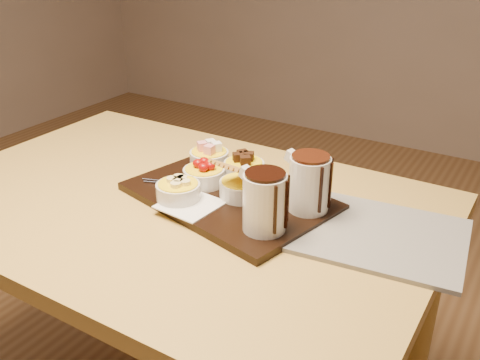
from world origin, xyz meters
The scene contains 12 objects.
dining_table centered at (0.00, 0.00, 0.65)m, with size 1.20×0.80×0.75m.
serving_board centered at (0.11, 0.06, 0.76)m, with size 0.46×0.30×0.02m, color black.
napkin centered at (0.07, -0.03, 0.77)m, with size 0.12×0.12×0.00m, color white.
bowl_marshmallows centered at (-0.02, 0.17, 0.79)m, with size 0.10×0.10×0.04m, color beige.
bowl_cake centered at (0.09, 0.16, 0.79)m, with size 0.10×0.10×0.04m, color beige.
bowl_strawberries centered at (0.03, 0.08, 0.79)m, with size 0.10×0.10×0.04m, color beige.
bowl_biscotti centered at (0.14, 0.07, 0.79)m, with size 0.10×0.10×0.04m, color beige.
bowl_bananas centered at (0.03, -0.02, 0.79)m, with size 0.10×0.10×0.04m, color beige.
pitcher_dark_chocolate centered at (0.26, -0.03, 0.83)m, with size 0.09×0.09×0.12m, color silver.
pitcher_milk_chocolate centered at (0.30, 0.09, 0.83)m, with size 0.09×0.09×0.12m, color silver.
fondue_skewers centered at (0.02, 0.06, 0.77)m, with size 0.26×0.03×0.01m, color silver, non-canonical shape.
newspaper centered at (0.46, 0.09, 0.76)m, with size 0.34×0.27×0.01m, color beige.
Camera 1 is at (0.71, -0.86, 1.33)m, focal length 40.00 mm.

